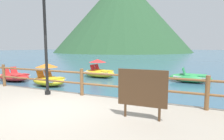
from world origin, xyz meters
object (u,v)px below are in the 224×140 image
object	(u,v)px
pedal_boat_3	(14,77)
pedal_boat_2	(190,78)
sign_board	(142,89)
pedal_boat_1	(99,71)
lamp_post	(45,28)
pedal_boat_4	(48,78)

from	to	relation	value
pedal_boat_3	pedal_boat_2	bearing A→B (deg)	20.67
pedal_boat_2	pedal_boat_3	xyz separation A→B (m)	(-10.14, -3.83, -0.02)
sign_board	pedal_boat_3	bearing A→B (deg)	156.41
pedal_boat_1	pedal_boat_2	bearing A→B (deg)	4.04
pedal_boat_1	pedal_boat_2	world-z (taller)	pedal_boat_1
lamp_post	pedal_boat_2	world-z (taller)	lamp_post
lamp_post	pedal_boat_1	xyz separation A→B (m)	(-1.27, 6.49, -2.34)
pedal_boat_2	pedal_boat_3	size ratio (longest dim) A/B	0.93
pedal_boat_2	pedal_boat_4	size ratio (longest dim) A/B	1.05
pedal_boat_4	pedal_boat_1	bearing A→B (deg)	71.48
sign_board	pedal_boat_1	bearing A→B (deg)	123.92
pedal_boat_4	lamp_post	bearing A→B (deg)	-48.42
sign_board	pedal_boat_4	size ratio (longest dim) A/B	0.52
lamp_post	pedal_boat_1	bearing A→B (deg)	101.11
sign_board	pedal_boat_2	world-z (taller)	sign_board
sign_board	pedal_boat_4	world-z (taller)	sign_board
lamp_post	pedal_boat_4	distance (m)	4.44
lamp_post	pedal_boat_2	bearing A→B (deg)	56.04
pedal_boat_1	pedal_boat_3	world-z (taller)	pedal_boat_1
lamp_post	pedal_boat_3	size ratio (longest dim) A/B	1.52
sign_board	pedal_boat_2	distance (m)	7.95
sign_board	pedal_boat_2	size ratio (longest dim) A/B	0.50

